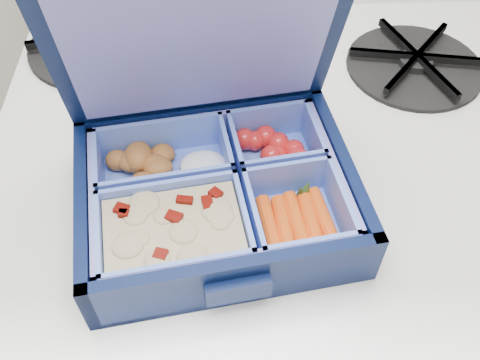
{
  "coord_description": "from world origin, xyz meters",
  "views": [
    {
      "loc": [
        0.13,
        1.26,
        1.34
      ],
      "look_at": [
        0.14,
        1.58,
        0.97
      ],
      "focal_mm": 40.0,
      "sensor_mm": 36.0,
      "label": 1
    }
  ],
  "objects_px": {
    "fork": "(228,112)",
    "bento_box": "(217,195)",
    "stove": "(264,322)",
    "burner_grate": "(416,60)"
  },
  "relations": [
    {
      "from": "fork",
      "to": "bento_box",
      "type": "bearing_deg",
      "value": -36.94
    },
    {
      "from": "stove",
      "to": "fork",
      "type": "distance_m",
      "value": 0.47
    },
    {
      "from": "stove",
      "to": "fork",
      "type": "xyz_separation_m",
      "value": [
        -0.06,
        0.03,
        0.47
      ]
    },
    {
      "from": "burner_grate",
      "to": "fork",
      "type": "relative_size",
      "value": 1.03
    },
    {
      "from": "bento_box",
      "to": "fork",
      "type": "relative_size",
      "value": 1.53
    },
    {
      "from": "stove",
      "to": "bento_box",
      "type": "xyz_separation_m",
      "value": [
        -0.07,
        -0.1,
        0.5
      ]
    },
    {
      "from": "bento_box",
      "to": "fork",
      "type": "bearing_deg",
      "value": 75.88
    },
    {
      "from": "bento_box",
      "to": "burner_grate",
      "type": "relative_size",
      "value": 1.49
    },
    {
      "from": "bento_box",
      "to": "burner_grate",
      "type": "xyz_separation_m",
      "value": [
        0.24,
        0.21,
        -0.02
      ]
    },
    {
      "from": "stove",
      "to": "bento_box",
      "type": "height_order",
      "value": "bento_box"
    }
  ]
}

